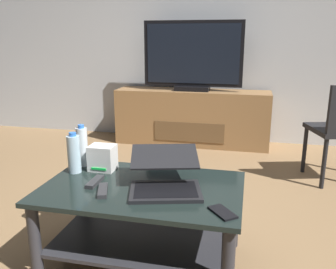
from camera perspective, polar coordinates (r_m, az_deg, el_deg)
name	(u,v)px	position (r m, az deg, el deg)	size (l,w,h in m)	color
ground_plane	(160,242)	(2.29, -1.28, -16.81)	(7.68, 7.68, 0.00)	olive
back_wall	(212,21)	(4.40, 7.00, 17.48)	(6.40, 0.12, 2.80)	silver
coffee_table	(143,211)	(1.96, -4.05, -12.07)	(1.04, 0.66, 0.46)	black
media_cabinet	(192,117)	(4.19, 3.85, 2.75)	(1.76, 0.42, 0.63)	olive
television	(193,57)	(4.08, 3.97, 12.17)	(1.11, 0.20, 0.77)	black
laptop	(165,176)	(1.85, -0.46, -6.70)	(0.45, 0.48, 0.17)	black
router_box	(103,158)	(2.13, -10.39, -3.66)	(0.15, 0.12, 0.15)	white
water_bottle_near	(74,154)	(2.11, -14.76, -2.97)	(0.07, 0.07, 0.24)	silver
water_bottle_far	(82,146)	(2.21, -13.51, -1.86)	(0.07, 0.07, 0.25)	silver
cell_phone	(222,212)	(1.63, 8.68, -12.16)	(0.07, 0.14, 0.01)	black
tv_remote	(103,190)	(1.84, -10.35, -8.77)	(0.04, 0.16, 0.02)	#2D2D30
soundbar_remote	(95,182)	(1.96, -11.57, -7.38)	(0.04, 0.16, 0.02)	#2D2D30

